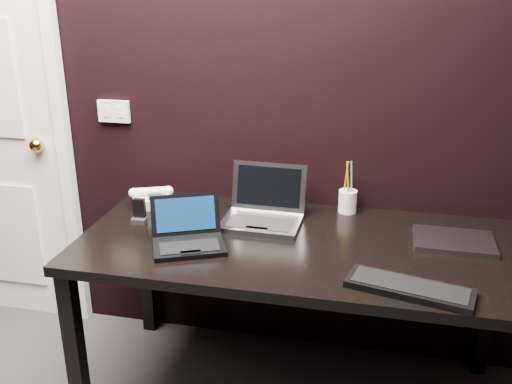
% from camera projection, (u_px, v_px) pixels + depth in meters
% --- Properties ---
extents(wall_back, '(4.00, 0.00, 4.00)m').
position_uv_depth(wall_back, '(246.00, 76.00, 2.43)').
color(wall_back, black).
rests_on(wall_back, ground).
extents(wall_switch, '(0.15, 0.02, 0.10)m').
position_uv_depth(wall_switch, '(114.00, 111.00, 2.61)').
color(wall_switch, silver).
rests_on(wall_switch, wall_back).
extents(desk, '(1.70, 0.80, 0.74)m').
position_uv_depth(desk, '(297.00, 259.00, 2.23)').
color(desk, black).
rests_on(desk, ground).
extents(netbook, '(0.34, 0.32, 0.17)m').
position_uv_depth(netbook, '(188.00, 237.00, 2.16)').
color(netbook, black).
rests_on(netbook, desk).
extents(silver_laptop, '(0.32, 0.29, 0.22)m').
position_uv_depth(silver_laptop, '(263.00, 213.00, 2.36)').
color(silver_laptop, '#A3A2A7').
rests_on(silver_laptop, desk).
extents(ext_keyboard, '(0.43, 0.23, 0.03)m').
position_uv_depth(ext_keyboard, '(410.00, 288.00, 1.85)').
color(ext_keyboard, black).
rests_on(ext_keyboard, desk).
extents(closed_laptop, '(0.30, 0.22, 0.02)m').
position_uv_depth(closed_laptop, '(454.00, 241.00, 2.18)').
color(closed_laptop, '#9B9A9F').
rests_on(closed_laptop, desk).
extents(desk_phone, '(0.21, 0.20, 0.10)m').
position_uv_depth(desk_phone, '(152.00, 198.00, 2.53)').
color(desk_phone, white).
rests_on(desk_phone, desk).
extents(mobile_phone, '(0.06, 0.05, 0.10)m').
position_uv_depth(mobile_phone, '(139.00, 214.00, 2.36)').
color(mobile_phone, black).
rests_on(mobile_phone, desk).
extents(pen_cup, '(0.09, 0.09, 0.23)m').
position_uv_depth(pen_cup, '(348.00, 200.00, 2.46)').
color(pen_cup, silver).
rests_on(pen_cup, desk).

